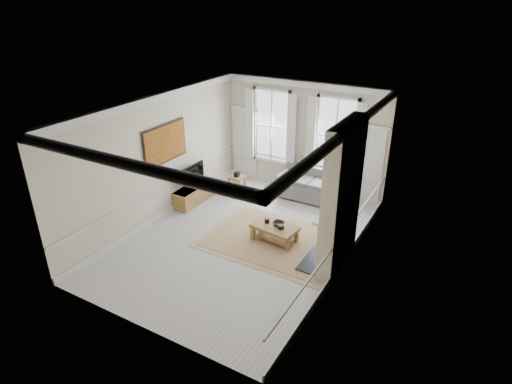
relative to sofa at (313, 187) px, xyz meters
The scene contains 23 objects.
floor 3.19m from the sofa, 100.93° to the right, with size 7.20×7.20×0.00m, color #B7B5AD.
ceiling 4.38m from the sofa, 100.93° to the right, with size 7.20×7.20×0.00m, color white.
back_wall 1.54m from the sofa, 140.65° to the left, with size 5.20×5.20×0.00m, color beige.
left_wall 4.66m from the sofa, 135.84° to the right, with size 7.20×7.20×0.00m, color beige.
right_wall 3.93m from the sofa, 57.24° to the right, with size 7.20×7.20×0.00m, color beige.
window_left 2.29m from the sofa, 165.00° to the left, with size 1.26×0.20×2.20m, color #B2BCC6, non-canonical shape.
window_right 1.66m from the sofa, 44.49° to the left, with size 1.26×0.20×2.20m, color #B2BCC6, non-canonical shape.
door_left 2.80m from the sofa, behind, with size 0.90×0.08×2.30m, color silver.
door_right 1.71m from the sofa, 17.31° to the left, with size 0.90×0.08×2.30m, color silver.
painting 4.55m from the sofa, 138.38° to the right, with size 0.05×1.66×1.06m, color #A1631B.
chimney_breast 3.68m from the sofa, 57.89° to the right, with size 0.35×1.70×3.38m, color beige.
hearth 3.25m from the sofa, 64.29° to the right, with size 0.55×1.50×0.05m, color black.
fireplace 3.34m from the sofa, 61.19° to the right, with size 0.21×1.45×1.33m.
mirror 3.72m from the sofa, 61.03° to the right, with size 0.06×1.26×1.06m, color gold.
sofa is the anchor object (origin of this frame).
side_table 2.34m from the sofa, 160.85° to the right, with size 0.44×0.44×0.53m.
rug 2.77m from the sofa, 87.19° to the right, with size 3.50×2.60×0.02m, color tan.
coffee_table 2.75m from the sofa, 87.19° to the right, with size 1.21×0.80×0.43m.
ceramic_pot_a 2.70m from the sofa, 92.44° to the right, with size 0.13×0.13×0.13m, color black.
ceramic_pot_b 2.82m from the sofa, 83.17° to the right, with size 0.15×0.15×0.10m, color black.
bowl 2.66m from the sofa, 86.00° to the right, with size 0.29×0.29×0.07m, color black.
tv_stand 3.55m from the sofa, 145.93° to the right, with size 0.47×1.47×0.52m, color olive.
tv 3.57m from the sofa, 145.73° to the right, with size 0.08×0.90×0.68m.
Camera 1 is at (4.90, -7.93, 5.76)m, focal length 30.00 mm.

